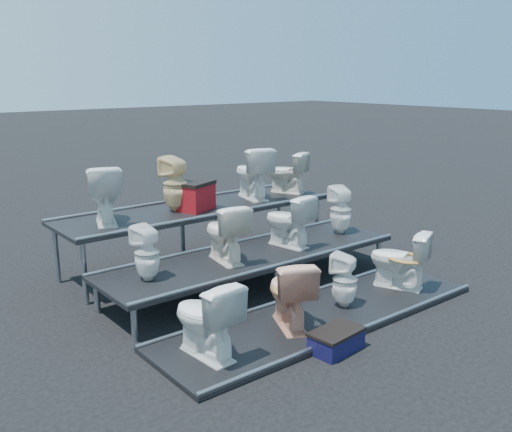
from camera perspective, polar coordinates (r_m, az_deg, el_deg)
ground at (r=7.69m, az=-0.29°, el=-7.10°), size 80.00×80.00×0.00m
tier_front at (r=6.78m, az=6.63°, el=-9.91°), size 4.20×1.20×0.06m
tier_mid at (r=7.61m, az=-0.29°, el=-5.48°), size 4.20×1.20×0.46m
tier_back at (r=8.56m, az=-5.69°, el=-1.92°), size 4.20×1.20×0.86m
toilet_0 at (r=5.66m, az=-5.09°, el=-10.12°), size 0.50×0.81×0.80m
toilet_1 at (r=6.29m, az=3.38°, el=-7.62°), size 0.72×0.88×0.79m
toilet_2 at (r=6.89m, az=8.86°, el=-6.35°), size 0.39×0.39×0.66m
toilet_3 at (r=7.62m, az=14.11°, el=-4.22°), size 0.68×0.85×0.76m
toilet_4 at (r=6.64m, az=-10.86°, el=-3.65°), size 0.34×0.34×0.65m
toilet_5 at (r=7.17m, az=-3.12°, el=-1.66°), size 0.54×0.79×0.75m
toilet_6 at (r=7.81m, az=3.21°, el=-0.44°), size 0.51×0.76×0.73m
toilet_7 at (r=8.53m, az=8.48°, el=0.60°), size 0.39×0.40×0.71m
toilet_8 at (r=7.70m, az=-14.95°, el=2.14°), size 0.67×0.86×0.77m
toilet_9 at (r=8.18m, az=-8.08°, el=3.19°), size 0.42×0.43×0.79m
toilet_10 at (r=8.95m, az=-0.39°, el=4.35°), size 0.63×0.89×0.82m
toilet_11 at (r=9.42m, az=3.10°, el=4.37°), size 0.61×0.76×0.67m
red_crate at (r=8.26m, az=-6.19°, el=1.87°), size 0.63×0.57×0.37m
step_stool at (r=6.05m, az=8.02°, el=-12.33°), size 0.58×0.39×0.20m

